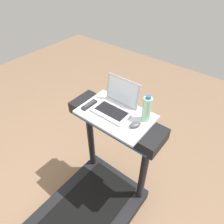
# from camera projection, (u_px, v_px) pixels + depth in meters

# --- Properties ---
(treadmill_base) EXTENTS (0.90, 1.64, 1.12)m
(treadmill_base) POSITION_uv_depth(u_px,v_px,m) (77.00, 216.00, 1.97)
(treadmill_base) COLOR black
(treadmill_base) RESTS_ON ground
(desk_board) EXTENTS (0.63, 0.41, 0.02)m
(desk_board) POSITION_uv_depth(u_px,v_px,m) (116.00, 114.00, 1.72)
(desk_board) COLOR silver
(desk_board) RESTS_ON treadmill_base
(laptop) EXTENTS (0.33, 0.28, 0.25)m
(laptop) POSITION_uv_depth(u_px,v_px,m) (116.00, 104.00, 1.73)
(laptop) COLOR #B7B7BC
(laptop) RESTS_ON desk_board
(computer_mouse) EXTENTS (0.10, 0.12, 0.03)m
(computer_mouse) POSITION_uv_depth(u_px,v_px,m) (135.00, 125.00, 1.59)
(computer_mouse) COLOR #4C4C51
(computer_mouse) RESTS_ON desk_board
(water_bottle) EXTENTS (0.07, 0.07, 0.24)m
(water_bottle) POSITION_uv_depth(u_px,v_px,m) (147.00, 109.00, 1.59)
(water_bottle) COLOR #9EDBB2
(water_bottle) RESTS_ON desk_board
(tv_remote) EXTENTS (0.05, 0.16, 0.02)m
(tv_remote) POSITION_uv_depth(u_px,v_px,m) (89.00, 105.00, 1.79)
(tv_remote) COLOR #232326
(tv_remote) RESTS_ON desk_board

